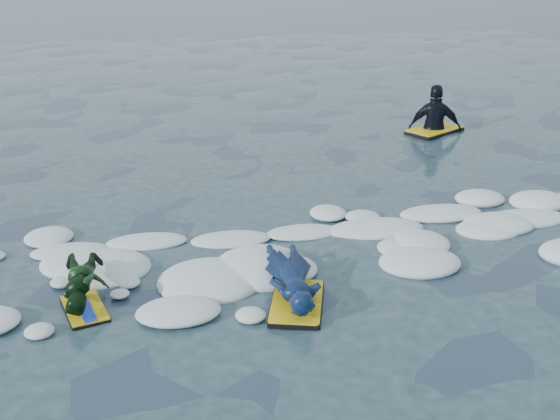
{
  "coord_description": "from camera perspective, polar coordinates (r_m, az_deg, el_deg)",
  "views": [
    {
      "loc": [
        -0.34,
        -7.26,
        3.88
      ],
      "look_at": [
        1.3,
        1.6,
        0.31
      ],
      "focal_mm": 45.0,
      "sensor_mm": 36.0,
      "label": 1
    }
  ],
  "objects": [
    {
      "name": "ground",
      "position": [
        8.24,
        -6.93,
        -6.64
      ],
      "size": [
        120.0,
        120.0,
        0.0
      ],
      "primitive_type": "plane",
      "color": "#1C2944",
      "rests_on": "ground"
    },
    {
      "name": "prone_woman_unit",
      "position": [
        7.98,
        1.07,
        -5.77
      ],
      "size": [
        0.83,
        1.61,
        0.4
      ],
      "rotation": [
        0.0,
        0.0,
        1.29
      ],
      "color": "black",
      "rests_on": "ground"
    },
    {
      "name": "prone_child_unit",
      "position": [
        8.13,
        -15.63,
        -5.96
      ],
      "size": [
        0.6,
        1.2,
        0.44
      ],
      "rotation": [
        0.0,
        0.0,
        1.84
      ],
      "color": "black",
      "rests_on": "ground"
    },
    {
      "name": "waiting_rider_unit",
      "position": [
        15.01,
        12.45,
        6.44
      ],
      "size": [
        1.41,
        1.22,
        1.85
      ],
      "rotation": [
        0.0,
        0.0,
        0.54
      ],
      "color": "black",
      "rests_on": "ground"
    },
    {
      "name": "foam_band",
      "position": [
        9.16,
        -7.38,
        -3.62
      ],
      "size": [
        12.0,
        3.1,
        0.3
      ],
      "primitive_type": null,
      "color": "white",
      "rests_on": "ground"
    }
  ]
}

